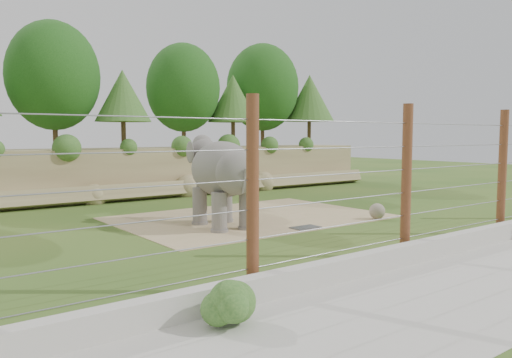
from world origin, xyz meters
TOP-DOWN VIEW (x-y plane):
  - ground at (0.00, 0.00)m, footprint 90.00×90.00m
  - back_embankment at (0.59, 12.68)m, footprint 30.00×5.52m
  - dirt_patch at (0.50, 3.00)m, footprint 10.00×7.00m
  - drain_grate at (0.64, 0.02)m, footprint 1.00×0.60m
  - elephant at (-1.49, 1.96)m, footprint 2.17×4.05m
  - stone_ball at (4.02, -0.30)m, footprint 0.60×0.60m
  - retaining_wall at (0.00, -5.00)m, footprint 26.00×0.35m
  - walkway at (0.00, -7.00)m, footprint 26.00×4.00m
  - barrier_fence at (0.00, -4.50)m, footprint 20.26×0.26m
  - walkway_shrub at (-6.42, -5.80)m, footprint 0.77×0.77m

SIDE VIEW (x-z plane):
  - ground at x=0.00m, z-range 0.00..0.00m
  - walkway at x=0.00m, z-range 0.00..0.01m
  - dirt_patch at x=0.50m, z-range 0.00..0.02m
  - drain_grate at x=0.64m, z-range 0.02..0.05m
  - retaining_wall at x=0.00m, z-range 0.00..0.50m
  - stone_ball at x=4.02m, z-range 0.02..0.62m
  - walkway_shrub at x=-6.42m, z-range 0.01..0.78m
  - elephant at x=-1.49m, z-range 0.00..3.13m
  - barrier_fence at x=0.00m, z-range 0.00..4.00m
  - back_embankment at x=0.59m, z-range -0.42..8.35m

